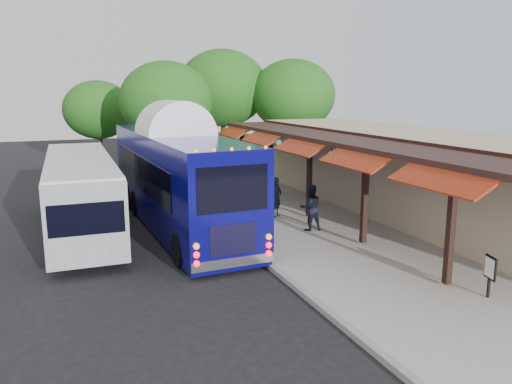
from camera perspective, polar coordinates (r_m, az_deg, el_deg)
name	(u,v)px	position (r m, az deg, el deg)	size (l,w,h in m)	color
ground	(261,262)	(15.94, 0.58, -8.02)	(90.00, 90.00, 0.00)	black
sidewalk	(334,216)	(21.51, 8.89, -2.77)	(10.00, 40.00, 0.15)	#9E9B93
curb	(223,228)	(19.52, -3.76, -4.12)	(0.20, 40.00, 0.16)	gray
station_shelter	(402,171)	(23.05, 16.30, 2.36)	(8.15, 20.00, 3.60)	tan
coach_bus	(176,174)	(19.90, -9.09, 2.09)	(3.08, 12.44, 3.95)	#090862
city_bus	(81,190)	(20.16, -19.41, 0.17)	(2.51, 10.75, 2.88)	gray
ped_a	(276,197)	(20.79, 2.34, -0.55)	(0.61, 0.40, 1.68)	black
ped_b	(311,208)	(18.82, 6.25, -1.78)	(0.85, 0.66, 1.75)	black
ped_c	(226,184)	(23.10, -3.50, 0.96)	(1.12, 0.47, 1.91)	black
ped_d	(242,182)	(24.60, -1.66, 1.19)	(1.00, 0.57, 1.54)	black
sign_board	(490,270)	(14.05, 25.19, -8.04)	(0.18, 0.49, 1.10)	black
tree_left	(166,101)	(30.73, -10.25, 10.20)	(5.53, 5.53, 7.08)	#382314
tree_mid	(223,88)	(36.47, -3.83, 11.75)	(6.44, 6.44, 8.24)	#382314
tree_right	(293,95)	(35.39, 4.24, 10.95)	(5.85, 5.85, 7.49)	#382314
tree_far	(98,110)	(36.46, -17.59, 8.93)	(4.72, 4.72, 6.04)	#382314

